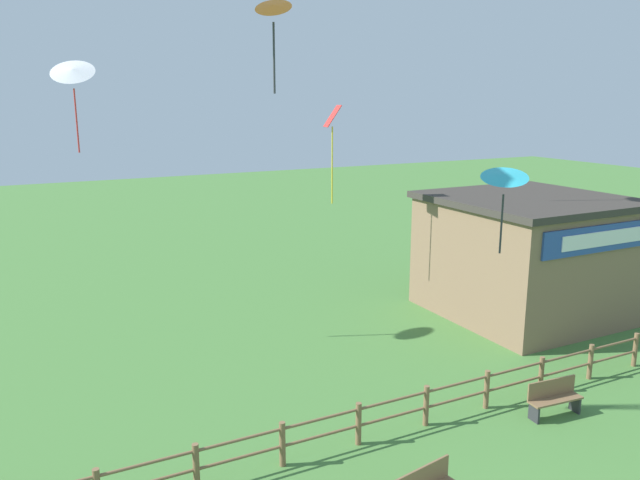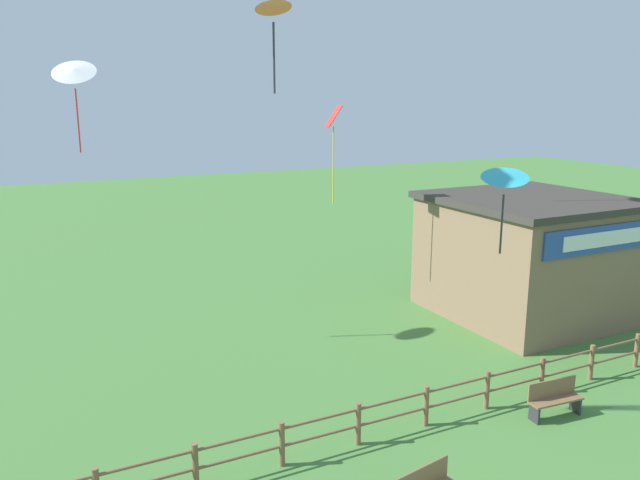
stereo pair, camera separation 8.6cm
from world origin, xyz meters
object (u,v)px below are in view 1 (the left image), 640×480
object	(u,v)px
park_bench_by_building	(554,397)
kite_white_delta	(72,72)
kite_red_diamond	(332,134)
kite_orange_delta	(273,10)
kite_cyan_delta	(505,177)
seaside_building	(527,255)

from	to	relation	value
park_bench_by_building	kite_white_delta	bearing A→B (deg)	133.70
park_bench_by_building	kite_red_diamond	distance (m)	11.48
park_bench_by_building	kite_orange_delta	distance (m)	11.77
kite_white_delta	kite_cyan_delta	size ratio (longest dim) A/B	1.34
kite_orange_delta	kite_white_delta	world-z (taller)	kite_orange_delta
kite_cyan_delta	kite_red_diamond	bearing A→B (deg)	90.46
kite_orange_delta	kite_cyan_delta	distance (m)	6.64
seaside_building	park_bench_by_building	bearing A→B (deg)	-129.46
seaside_building	kite_white_delta	xyz separation A→B (m)	(-15.05, 4.06, 6.52)
seaside_building	kite_orange_delta	xyz separation A→B (m)	(-11.45, -3.04, 7.67)
kite_orange_delta	kite_cyan_delta	size ratio (longest dim) A/B	1.01
park_bench_by_building	kite_red_diamond	size ratio (longest dim) A/B	0.43
seaside_building	kite_orange_delta	size ratio (longest dim) A/B	3.03
kite_red_diamond	kite_cyan_delta	xyz separation A→B (m)	(0.07, -8.66, -0.58)
kite_white_delta	kite_orange_delta	bearing A→B (deg)	-63.09
park_bench_by_building	kite_cyan_delta	distance (m)	5.87
park_bench_by_building	kite_white_delta	size ratio (longest dim) A/B	0.53
seaside_building	park_bench_by_building	world-z (taller)	seaside_building
park_bench_by_building	kite_orange_delta	world-z (taller)	kite_orange_delta
seaside_building	kite_orange_delta	distance (m)	14.11
kite_red_diamond	kite_cyan_delta	bearing A→B (deg)	-89.54
seaside_building	kite_cyan_delta	distance (m)	9.32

